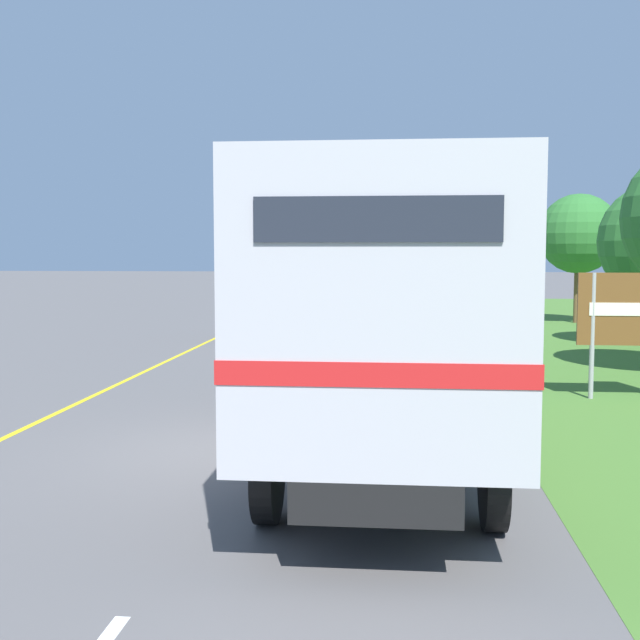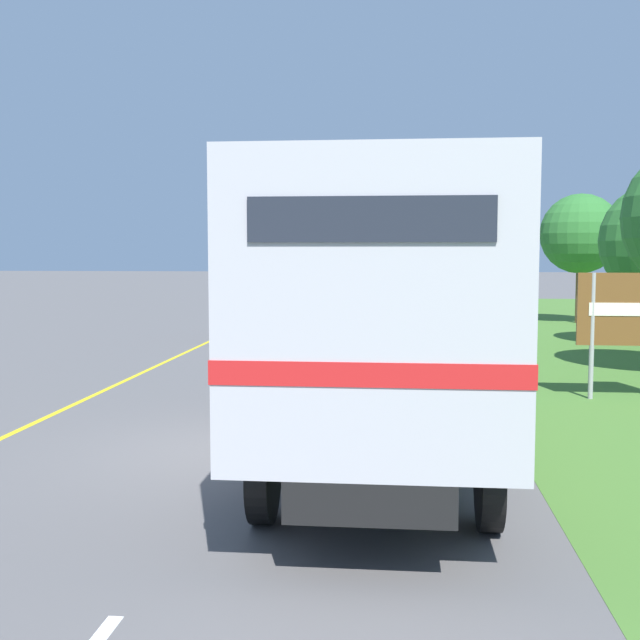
# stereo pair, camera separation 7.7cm
# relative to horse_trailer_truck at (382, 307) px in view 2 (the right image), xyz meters

# --- Properties ---
(ground_plane) EXTENTS (200.00, 200.00, 0.00)m
(ground_plane) POSITION_rel_horse_trailer_truck_xyz_m (-1.86, 0.30, -2.01)
(ground_plane) COLOR #5B5959
(edge_line_yellow) EXTENTS (0.12, 52.60, 0.01)m
(edge_line_yellow) POSITION_rel_horse_trailer_truck_xyz_m (-5.56, 10.95, -2.00)
(edge_line_yellow) COLOR yellow
(edge_line_yellow) RESTS_ON ground
(centre_dash_near) EXTENTS (0.12, 2.60, 0.01)m
(centre_dash_near) POSITION_rel_horse_trailer_truck_xyz_m (-1.86, 0.55, -2.00)
(centre_dash_near) COLOR white
(centre_dash_near) RESTS_ON ground
(centre_dash_mid_a) EXTENTS (0.12, 2.60, 0.01)m
(centre_dash_mid_a) POSITION_rel_horse_trailer_truck_xyz_m (-1.86, 7.15, -2.00)
(centre_dash_mid_a) COLOR white
(centre_dash_mid_a) RESTS_ON ground
(centre_dash_mid_b) EXTENTS (0.12, 2.60, 0.01)m
(centre_dash_mid_b) POSITION_rel_horse_trailer_truck_xyz_m (-1.86, 13.75, -2.00)
(centre_dash_mid_b) COLOR white
(centre_dash_mid_b) RESTS_ON ground
(centre_dash_far) EXTENTS (0.12, 2.60, 0.01)m
(centre_dash_far) POSITION_rel_horse_trailer_truck_xyz_m (-1.86, 20.35, -2.00)
(centre_dash_far) COLOR white
(centre_dash_far) RESTS_ON ground
(centre_dash_farthest) EXTENTS (0.12, 2.60, 0.01)m
(centre_dash_farthest) POSITION_rel_horse_trailer_truck_xyz_m (-1.86, 26.95, -2.00)
(centre_dash_farthest) COLOR white
(centre_dash_farthest) RESTS_ON ground
(horse_trailer_truck) EXTENTS (2.61, 8.75, 3.59)m
(horse_trailer_truck) POSITION_rel_horse_trailer_truck_xyz_m (0.00, 0.00, 0.00)
(horse_trailer_truck) COLOR black
(horse_trailer_truck) RESTS_ON ground
(lead_car_white) EXTENTS (1.80, 4.38, 1.83)m
(lead_car_white) POSITION_rel_horse_trailer_truck_xyz_m (-3.51, 14.49, -1.08)
(lead_car_white) COLOR black
(lead_car_white) RESTS_ON ground
(highway_sign) EXTENTS (1.89, 0.09, 2.68)m
(highway_sign) POSITION_rel_horse_trailer_truck_xyz_m (4.45, 4.76, -0.38)
(highway_sign) COLOR #9E9EA3
(highway_sign) RESTS_ON ground
(roadside_tree_far) EXTENTS (3.04, 3.04, 4.94)m
(roadside_tree_far) POSITION_rel_horse_trailer_truck_xyz_m (7.03, 21.16, 1.40)
(roadside_tree_far) COLOR brown
(roadside_tree_far) RESTS_ON ground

